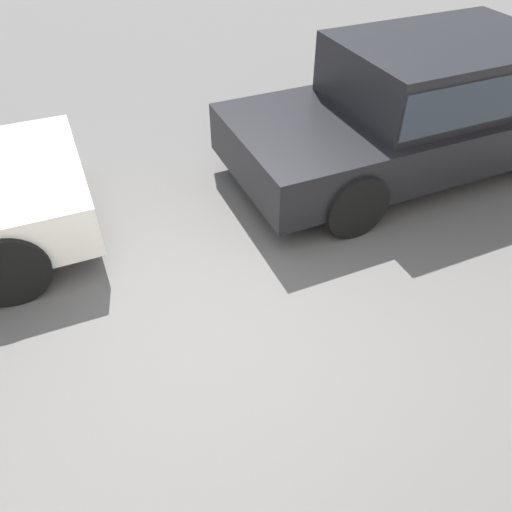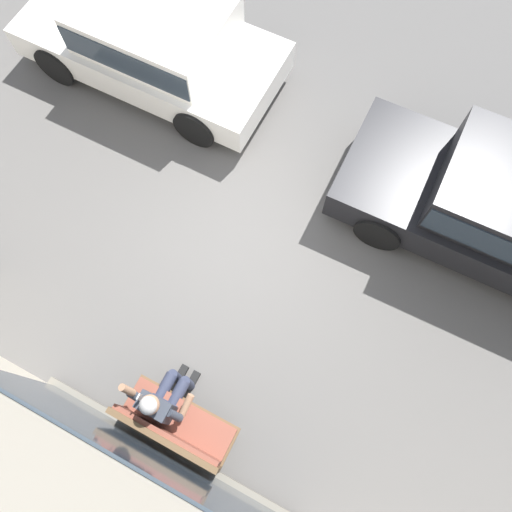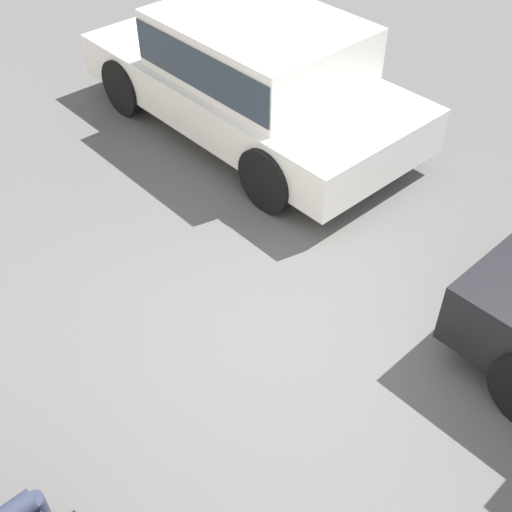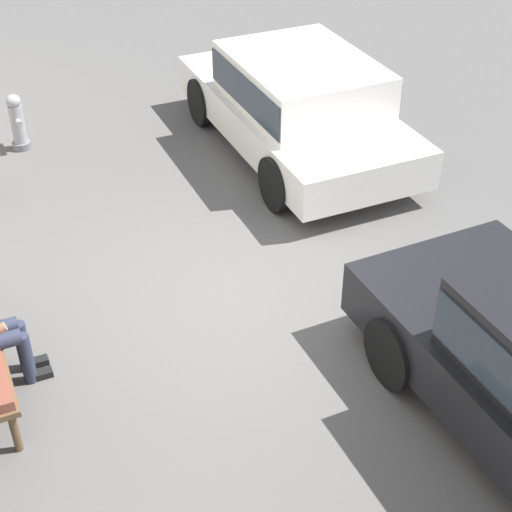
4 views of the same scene
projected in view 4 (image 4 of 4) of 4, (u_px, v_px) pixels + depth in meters
ground_plane at (247, 295)px, 8.37m from camera, size 60.00×60.00×0.00m
parked_car_mid at (298, 101)px, 10.55m from camera, size 4.21×1.99×1.40m
fire_hydrant at (17, 123)px, 10.87m from camera, size 0.38×0.26×0.81m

